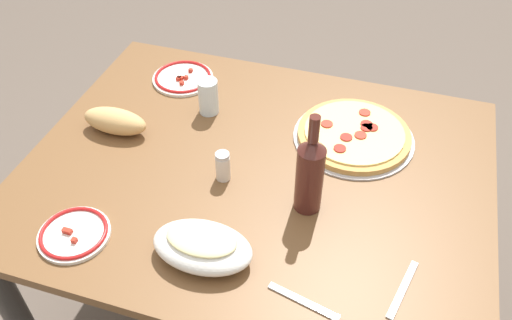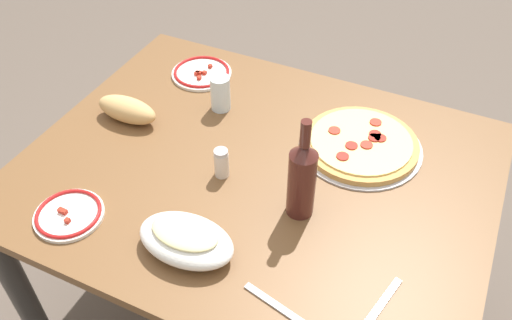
% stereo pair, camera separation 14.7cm
% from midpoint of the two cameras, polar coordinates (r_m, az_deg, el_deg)
% --- Properties ---
extents(ground_plane, '(8.00, 8.00, 0.00)m').
position_cam_midpoint_polar(ground_plane, '(2.07, 2.11, -15.86)').
color(ground_plane, brown).
rests_on(ground_plane, ground).
extents(dining_table, '(1.27, 1.01, 0.74)m').
position_cam_midpoint_polar(dining_table, '(1.57, 2.68, -3.94)').
color(dining_table, brown).
rests_on(dining_table, ground).
extents(pepperoni_pizza, '(0.35, 0.35, 0.03)m').
position_cam_midpoint_polar(pepperoni_pizza, '(1.58, 13.66, 1.53)').
color(pepperoni_pizza, '#B7B7BC').
rests_on(pepperoni_pizza, dining_table).
extents(baked_pasta_dish, '(0.24, 0.15, 0.08)m').
position_cam_midpoint_polar(baked_pasta_dish, '(1.27, -4.14, -8.46)').
color(baked_pasta_dish, white).
rests_on(baked_pasta_dish, dining_table).
extents(wine_bottle, '(0.07, 0.07, 0.29)m').
position_cam_midpoint_polar(wine_bottle, '(1.30, 8.11, -2.05)').
color(wine_bottle, '#471E19').
rests_on(wine_bottle, dining_table).
extents(water_glass, '(0.06, 0.06, 0.11)m').
position_cam_midpoint_polar(water_glass, '(1.66, -1.26, 6.99)').
color(water_glass, silver).
rests_on(water_glass, dining_table).
extents(side_plate_near, '(0.20, 0.20, 0.02)m').
position_cam_midpoint_polar(side_plate_near, '(1.84, -3.50, 9.13)').
color(side_plate_near, white).
rests_on(side_plate_near, dining_table).
extents(side_plate_far, '(0.18, 0.18, 0.02)m').
position_cam_midpoint_polar(side_plate_far, '(1.41, -16.45, -5.69)').
color(side_plate_far, white).
rests_on(side_plate_far, dining_table).
extents(bread_loaf, '(0.20, 0.08, 0.08)m').
position_cam_midpoint_polar(bread_loaf, '(1.65, -11.06, 5.15)').
color(bread_loaf, tan).
rests_on(bread_loaf, dining_table).
extents(spice_shaker, '(0.04, 0.04, 0.09)m').
position_cam_midpoint_polar(spice_shaker, '(1.44, -0.78, -0.45)').
color(spice_shaker, silver).
rests_on(spice_shaker, dining_table).
extents(fork_left, '(0.17, 0.05, 0.00)m').
position_cam_midpoint_polar(fork_left, '(1.21, 5.78, -15.29)').
color(fork_left, '#B7B7BC').
rests_on(fork_left, dining_table).
extents(fork_right, '(0.05, 0.17, 0.00)m').
position_cam_midpoint_polar(fork_right, '(1.26, 16.44, -14.75)').
color(fork_right, '#B7B7BC').
rests_on(fork_right, dining_table).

